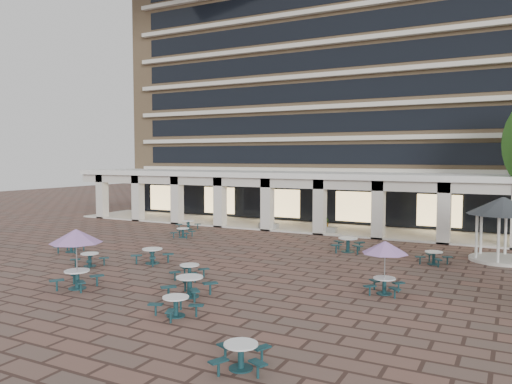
% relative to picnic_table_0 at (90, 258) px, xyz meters
% --- Properties ---
extents(ground, '(120.00, 120.00, 0.00)m').
position_rel_picnic_table_0_xyz_m(ground, '(4.61, 3.07, -0.40)').
color(ground, brown).
rests_on(ground, ground).
extents(apartment_building, '(40.00, 15.50, 25.20)m').
position_rel_picnic_table_0_xyz_m(apartment_building, '(4.61, 28.53, 12.20)').
color(apartment_building, '#9B7C57').
rests_on(apartment_building, ground).
extents(retail_arcade, '(42.00, 6.60, 4.40)m').
position_rel_picnic_table_0_xyz_m(retail_arcade, '(4.61, 17.87, 2.60)').
color(retail_arcade, white).
rests_on(retail_arcade, ground).
extents(picnic_table_0, '(1.54, 1.54, 0.67)m').
position_rel_picnic_table_0_xyz_m(picnic_table_0, '(0.00, 0.00, 0.00)').
color(picnic_table_0, '#14333C').
rests_on(picnic_table_0, ground).
extents(picnic_table_1, '(1.67, 1.67, 0.67)m').
position_rel_picnic_table_0_xyz_m(picnic_table_1, '(6.08, 0.15, -0.00)').
color(picnic_table_1, '#14333C').
rests_on(picnic_table_1, ground).
extents(picnic_table_2, '(1.91, 1.91, 0.70)m').
position_rel_picnic_table_0_xyz_m(picnic_table_2, '(8.76, -4.49, 0.02)').
color(picnic_table_2, '#14333C').
rests_on(picnic_table_2, ground).
extents(picnic_table_3, '(1.87, 1.87, 0.69)m').
position_rel_picnic_table_0_xyz_m(picnic_table_3, '(12.92, -7.24, 0.01)').
color(picnic_table_3, '#14333C').
rests_on(picnic_table_3, ground).
extents(picnic_table_5, '(1.92, 1.92, 0.72)m').
position_rel_picnic_table_0_xyz_m(picnic_table_5, '(-3.86, 2.28, 0.02)').
color(picnic_table_5, '#14333C').
rests_on(picnic_table_5, ground).
extents(picnic_table_6, '(2.19, 2.19, 2.53)m').
position_rel_picnic_table_0_xyz_m(picnic_table_6, '(2.83, -3.43, 1.75)').
color(picnic_table_6, '#14333C').
rests_on(picnic_table_6, ground).
extents(picnic_table_7, '(1.90, 1.90, 0.82)m').
position_rel_picnic_table_0_xyz_m(picnic_table_7, '(7.77, -2.25, 0.09)').
color(picnic_table_7, '#14333C').
rests_on(picnic_table_7, ground).
extents(picnic_table_8, '(1.67, 1.67, 0.65)m').
position_rel_picnic_table_0_xyz_m(picnic_table_8, '(-1.20, 9.71, -0.01)').
color(picnic_table_8, '#14333C').
rests_on(picnic_table_8, ground).
extents(picnic_table_9, '(1.87, 1.87, 0.79)m').
position_rel_picnic_table_0_xyz_m(picnic_table_9, '(2.40, 2.02, 0.07)').
color(picnic_table_9, '#14333C').
rests_on(picnic_table_9, ground).
extents(picnic_table_10, '(2.12, 2.12, 0.84)m').
position_rel_picnic_table_0_xyz_m(picnic_table_10, '(10.55, 9.86, 0.10)').
color(picnic_table_10, '#14333C').
rests_on(picnic_table_10, ground).
extents(picnic_table_11, '(1.88, 1.88, 2.17)m').
position_rel_picnic_table_0_xyz_m(picnic_table_11, '(14.57, 1.76, 1.44)').
color(picnic_table_11, '#14333C').
rests_on(picnic_table_11, ground).
extents(picnic_table_12, '(1.70, 1.70, 0.69)m').
position_rel_picnic_table_0_xyz_m(picnic_table_12, '(-3.12, 13.07, 0.01)').
color(picnic_table_12, '#14333C').
rests_on(picnic_table_12, ground).
extents(picnic_table_13, '(1.82, 1.82, 0.68)m').
position_rel_picnic_table_0_xyz_m(picnic_table_13, '(15.53, 8.61, 0.00)').
color(picnic_table_13, '#14333C').
rests_on(picnic_table_13, ground).
extents(gazebo, '(3.69, 3.69, 3.44)m').
position_rel_picnic_table_0_xyz_m(gazebo, '(18.64, 11.16, 2.19)').
color(gazebo, beige).
rests_on(gazebo, ground).
extents(planter_left, '(1.50, 0.81, 1.30)m').
position_rel_picnic_table_0_xyz_m(planter_left, '(2.38, 15.97, 0.14)').
color(planter_left, gray).
rests_on(planter_left, ground).
extents(planter_right, '(1.50, 0.73, 1.19)m').
position_rel_picnic_table_0_xyz_m(planter_right, '(7.06, 15.97, 0.05)').
color(planter_right, gray).
rests_on(planter_right, ground).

